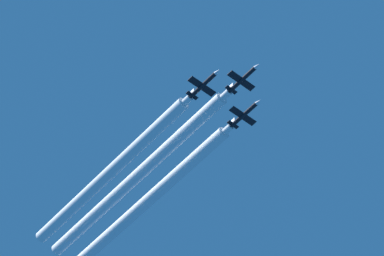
{
  "coord_description": "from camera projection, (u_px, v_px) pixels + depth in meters",
  "views": [
    {
      "loc": [
        127.89,
        134.3,
        1.66
      ],
      "look_at": [
        -0.22,
        -17.36,
        244.58
      ],
      "focal_mm": 100.99,
      "sensor_mm": 36.0,
      "label": 1
    }
  ],
  "objects": [
    {
      "name": "jet_lead",
      "position": [
        243.0,
        79.0,
        303.67
      ],
      "size": [
        8.95,
        13.03,
        3.13
      ],
      "color": "black"
    },
    {
      "name": "jet_left_wingman",
      "position": [
        245.0,
        114.0,
        309.76
      ],
      "size": [
        8.95,
        13.03,
        3.13
      ],
      "color": "black"
    },
    {
      "name": "jet_right_wingman",
      "position": [
        204.0,
        84.0,
        303.1
      ],
      "size": [
        8.95,
        13.03,
        3.13
      ],
      "color": "black"
    },
    {
      "name": "smoke_trail_lead",
      "position": [
        138.0,
        176.0,
        326.85
      ],
      "size": [
        3.82,
        84.16,
        3.82
      ],
      "color": "white"
    },
    {
      "name": "smoke_trail_left_wingman",
      "position": [
        146.0,
        202.0,
        331.72
      ],
      "size": [
        3.82,
        79.15,
        3.82
      ],
      "color": "white"
    },
    {
      "name": "smoke_trail_right_wingman",
      "position": [
        112.0,
        171.0,
        323.7
      ],
      "size": [
        3.82,
        73.48,
        3.82
      ],
      "color": "white"
    }
  ]
}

